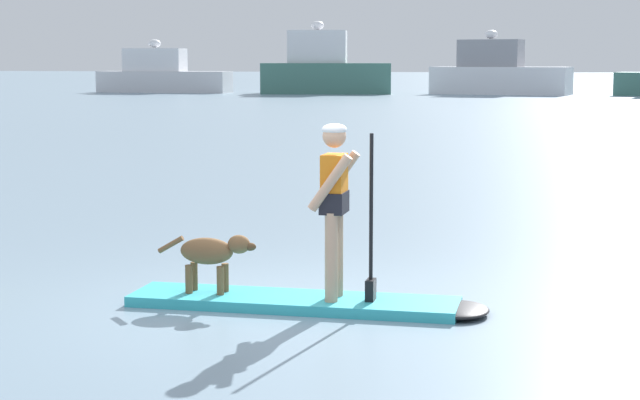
# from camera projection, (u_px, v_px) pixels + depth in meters

# --- Properties ---
(ground_plane) EXTENTS (400.00, 400.00, 0.00)m
(ground_plane) POSITION_uv_depth(u_px,v_px,m) (294.00, 307.00, 10.18)
(ground_plane) COLOR gray
(paddleboard) EXTENTS (3.44, 0.85, 0.10)m
(paddleboard) POSITION_uv_depth(u_px,v_px,m) (317.00, 303.00, 10.12)
(paddleboard) COLOR #33B2BF
(paddleboard) RESTS_ON ground_plane
(person_paddler) EXTENTS (0.61, 0.48, 1.65)m
(person_paddler) POSITION_uv_depth(u_px,v_px,m) (336.00, 198.00, 9.95)
(person_paddler) COLOR tan
(person_paddler) RESTS_ON paddleboard
(dog) EXTENTS (0.99, 0.24, 0.57)m
(dog) POSITION_uv_depth(u_px,v_px,m) (212.00, 253.00, 10.29)
(dog) COLOR brown
(dog) RESTS_ON paddleboard
(moored_boat_far_starboard) EXTENTS (9.69, 2.77, 3.82)m
(moored_boat_far_starboard) POSITION_uv_depth(u_px,v_px,m) (162.00, 76.00, 77.47)
(moored_boat_far_starboard) COLOR silver
(moored_boat_far_starboard) RESTS_ON ground_plane
(moored_boat_starboard) EXTENTS (9.48, 5.19, 5.03)m
(moored_boat_starboard) POSITION_uv_depth(u_px,v_px,m) (324.00, 70.00, 74.78)
(moored_boat_starboard) COLOR #3F7266
(moored_boat_starboard) RESTS_ON ground_plane
(moored_boat_port) EXTENTS (9.69, 4.37, 4.37)m
(moored_boat_port) POSITION_uv_depth(u_px,v_px,m) (498.00, 74.00, 73.06)
(moored_boat_port) COLOR white
(moored_boat_port) RESTS_ON ground_plane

